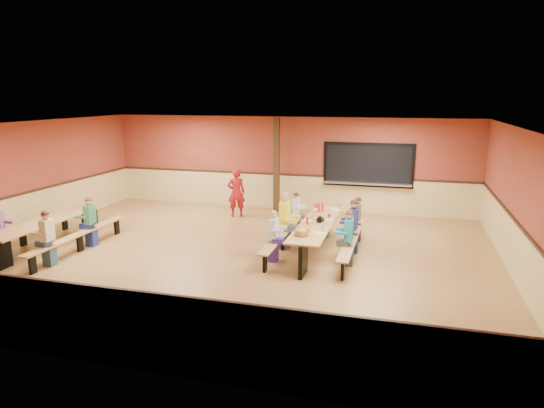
# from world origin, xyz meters

# --- Properties ---
(ground) EXTENTS (12.00, 12.00, 0.00)m
(ground) POSITION_xyz_m (0.00, 0.00, 0.00)
(ground) COLOR brown
(ground) RESTS_ON ground
(room_envelope) EXTENTS (12.04, 10.04, 3.02)m
(room_envelope) POSITION_xyz_m (0.00, 0.00, 0.69)
(room_envelope) COLOR brown
(room_envelope) RESTS_ON ground
(kitchen_pass_through) EXTENTS (2.78, 0.28, 1.38)m
(kitchen_pass_through) POSITION_xyz_m (2.60, 4.96, 1.49)
(kitchen_pass_through) COLOR black
(kitchen_pass_through) RESTS_ON ground
(structural_post) EXTENTS (0.18, 0.18, 3.00)m
(structural_post) POSITION_xyz_m (-0.20, 4.40, 1.50)
(structural_post) COLOR #302010
(structural_post) RESTS_ON ground
(cafeteria_table_main) EXTENTS (1.91, 3.70, 0.74)m
(cafeteria_table_main) POSITION_xyz_m (1.79, 0.66, 0.53)
(cafeteria_table_main) COLOR #B68348
(cafeteria_table_main) RESTS_ON ground
(cafeteria_table_second) EXTENTS (1.91, 3.70, 0.74)m
(cafeteria_table_second) POSITION_xyz_m (-4.52, -0.76, 0.53)
(cafeteria_table_second) COLOR #B68348
(cafeteria_table_second) RESTS_ON ground
(seated_child_white_left) EXTENTS (0.35, 0.28, 1.16)m
(seated_child_white_left) POSITION_xyz_m (0.97, -0.22, 0.58)
(seated_child_white_left) COLOR silver
(seated_child_white_left) RESTS_ON ground
(seated_adult_yellow) EXTENTS (0.45, 0.37, 1.38)m
(seated_adult_yellow) POSITION_xyz_m (0.97, 0.81, 0.69)
(seated_adult_yellow) COLOR yellow
(seated_adult_yellow) RESTS_ON ground
(seated_child_grey_left) EXTENTS (0.33, 0.27, 1.12)m
(seated_child_grey_left) POSITION_xyz_m (0.97, 2.11, 0.56)
(seated_child_grey_left) COLOR white
(seated_child_grey_left) RESTS_ON ground
(seated_child_teal_right) EXTENTS (0.38, 0.31, 1.23)m
(seated_child_teal_right) POSITION_xyz_m (2.62, -0.02, 0.61)
(seated_child_teal_right) COLOR teal
(seated_child_teal_right) RESTS_ON ground
(seated_child_navy_right) EXTENTS (0.40, 0.33, 1.27)m
(seated_child_navy_right) POSITION_xyz_m (2.62, 0.92, 0.63)
(seated_child_navy_right) COLOR navy
(seated_child_navy_right) RESTS_ON ground
(seated_child_char_right) EXTENTS (0.33, 0.27, 1.13)m
(seated_child_char_right) POSITION_xyz_m (2.62, 1.88, 0.57)
(seated_child_char_right) COLOR #555C60
(seated_child_char_right) RESTS_ON ground
(seated_child_green_sec) EXTENTS (0.37, 0.31, 1.22)m
(seated_child_green_sec) POSITION_xyz_m (-3.69, -0.31, 0.61)
(seated_child_green_sec) COLOR #307148
(seated_child_green_sec) RESTS_ON ground
(seated_child_tan_sec) EXTENTS (0.38, 0.31, 1.23)m
(seated_child_tan_sec) POSITION_xyz_m (-3.69, -1.80, 0.61)
(seated_child_tan_sec) COLOR beige
(seated_child_tan_sec) RESTS_ON ground
(standing_woman) EXTENTS (0.65, 0.56, 1.49)m
(standing_woman) POSITION_xyz_m (-1.24, 3.51, 0.75)
(standing_woman) COLOR #A71318
(standing_woman) RESTS_ON ground
(punch_pitcher) EXTENTS (0.16, 0.16, 0.22)m
(punch_pitcher) POSITION_xyz_m (1.68, 1.79, 0.85)
(punch_pitcher) COLOR red
(punch_pitcher) RESTS_ON cafeteria_table_main
(chip_bowl) EXTENTS (0.32, 0.32, 0.15)m
(chip_bowl) POSITION_xyz_m (1.67, -0.51, 0.81)
(chip_bowl) COLOR orange
(chip_bowl) RESTS_ON cafeteria_table_main
(napkin_dispenser) EXTENTS (0.10, 0.14, 0.13)m
(napkin_dispenser) POSITION_xyz_m (1.85, 0.71, 0.80)
(napkin_dispenser) COLOR black
(napkin_dispenser) RESTS_ON cafeteria_table_main
(condiment_mustard) EXTENTS (0.06, 0.06, 0.17)m
(condiment_mustard) POSITION_xyz_m (1.74, 0.48, 0.82)
(condiment_mustard) COLOR yellow
(condiment_mustard) RESTS_ON cafeteria_table_main
(condiment_ketchup) EXTENTS (0.06, 0.06, 0.17)m
(condiment_ketchup) POSITION_xyz_m (1.61, 0.43, 0.82)
(condiment_ketchup) COLOR #B2140F
(condiment_ketchup) RESTS_ON cafeteria_table_main
(table_paddle) EXTENTS (0.16, 0.16, 0.56)m
(table_paddle) POSITION_xyz_m (1.84, 0.83, 0.88)
(table_paddle) COLOR black
(table_paddle) RESTS_ON cafeteria_table_main
(place_settings) EXTENTS (0.65, 3.30, 0.11)m
(place_settings) POSITION_xyz_m (1.79, 0.66, 0.80)
(place_settings) COLOR beige
(place_settings) RESTS_ON cafeteria_table_main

